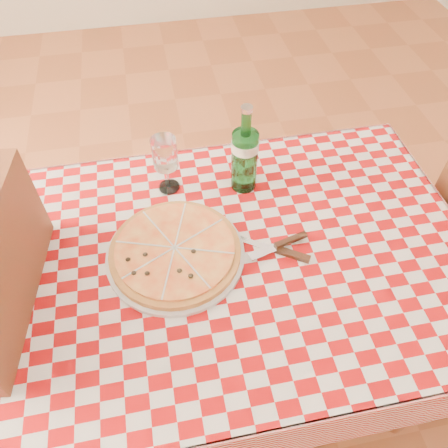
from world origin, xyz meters
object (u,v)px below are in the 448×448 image
object	(u,v)px
dining_table	(235,274)
pizza_plate	(175,251)
chair_far	(3,332)
water_bottle	(245,149)
wine_glass	(166,165)

from	to	relation	value
dining_table	pizza_plate	size ratio (longest dim) A/B	3.24
dining_table	chair_far	bearing A→B (deg)	-177.96
water_bottle	pizza_plate	bearing A→B (deg)	-136.08
dining_table	pizza_plate	distance (m)	0.20
dining_table	water_bottle	world-z (taller)	water_bottle
pizza_plate	water_bottle	bearing A→B (deg)	43.92
pizza_plate	wine_glass	size ratio (longest dim) A/B	2.01
pizza_plate	water_bottle	distance (m)	0.35
dining_table	wine_glass	bearing A→B (deg)	117.21
dining_table	wine_glass	world-z (taller)	wine_glass
chair_far	wine_glass	xyz separation A→B (m)	(0.51, 0.31, 0.25)
pizza_plate	chair_far	bearing A→B (deg)	-174.55
dining_table	water_bottle	distance (m)	0.36
water_bottle	wine_glass	size ratio (longest dim) A/B	1.54
pizza_plate	wine_glass	xyz separation A→B (m)	(0.01, 0.26, 0.07)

